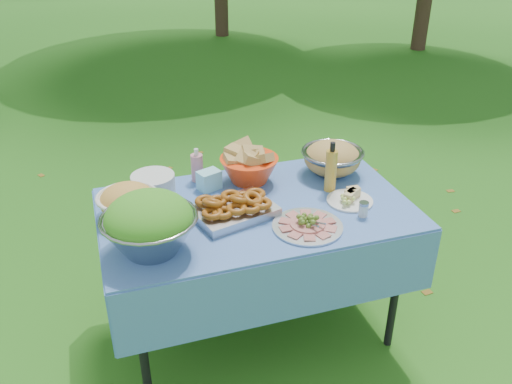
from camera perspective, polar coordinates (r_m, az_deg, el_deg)
ground at (r=3.03m, az=0.02°, el=-14.11°), size 80.00×80.00×0.00m
picnic_table at (r=2.78m, az=0.02°, el=-8.37°), size 1.46×0.86×0.76m
salad_bowl at (r=2.25m, az=-11.16°, el=-3.29°), size 0.52×0.52×0.26m
pasta_bowl_white at (r=2.54m, az=-13.37°, el=-0.88°), size 0.36×0.36×0.15m
plate_stack at (r=2.74m, az=-10.77°, el=0.93°), size 0.23×0.23×0.09m
wipes_box at (r=2.72m, az=-4.96°, el=1.26°), size 0.13×0.11×0.10m
sanitizer_bottle at (r=2.79m, az=-6.23°, el=2.86°), size 0.08×0.08×0.18m
bread_bowl at (r=2.77m, az=-0.72°, el=3.04°), size 0.32×0.32×0.20m
pasta_bowl_steel at (r=2.89m, az=8.04°, el=3.60°), size 0.39×0.39×0.17m
fried_tray at (r=2.49m, az=-2.33°, el=-1.62°), size 0.42×0.34×0.09m
charcuterie_platter at (r=2.41m, az=5.47°, el=-3.01°), size 0.35×0.35×0.07m
oil_bottle at (r=2.69m, az=7.92°, el=2.64°), size 0.07×0.07×0.26m
cheese_plate at (r=2.64m, az=9.88°, el=-0.43°), size 0.28×0.28×0.06m
shaker at (r=2.53m, az=11.24°, el=-1.78°), size 0.05×0.05×0.07m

